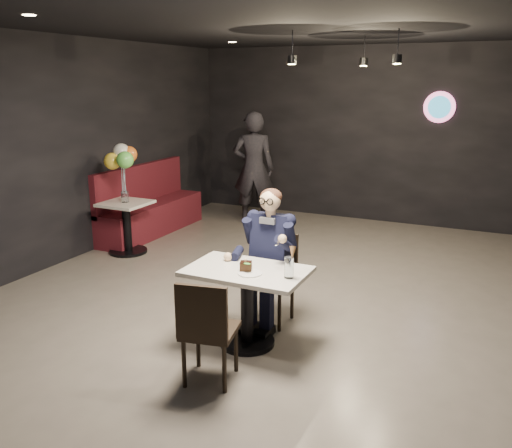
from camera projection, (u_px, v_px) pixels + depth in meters
The scene contains 17 objects.
floor at pixel (289, 319), 5.68m from camera, with size 9.00×9.00×0.00m, color #6F665C.
wall_sign at pixel (439, 107), 8.75m from camera, with size 0.50×0.06×0.50m, color pink, non-canonical shape.
pendant_lights at pixel (352, 42), 6.69m from camera, with size 1.40×1.20×0.36m, color black.
main_table at pixel (247, 307), 5.04m from camera, with size 1.10×0.70×0.75m, color beige.
chair_far at pixel (271, 280), 5.50m from camera, with size 0.42×0.46×0.92m, color black.
chair_near at pixel (210, 328), 4.42m from camera, with size 0.42×0.46×0.92m, color black.
seated_man at pixel (271, 255), 5.43m from camera, with size 0.60×0.80×1.44m, color black.
dessert_plate at pixel (250, 273), 4.82m from camera, with size 0.22×0.22×0.01m, color white.
cake_slice at pixel (246, 266), 4.87m from camera, with size 0.10×0.09×0.07m, color black.
mint_leaf at pixel (247, 264), 4.82m from camera, with size 0.07×0.04×0.01m, color #368E2E.
sundae_glass at pixel (289, 268), 4.71m from camera, with size 0.08×0.08×0.19m, color silver.
wafer_cone at pixel (293, 253), 4.64m from camera, with size 0.06×0.06×0.12m, color tan.
booth_bench at pixel (151, 200), 8.72m from camera, with size 0.55×2.22×1.11m, color #4A101C.
side_table at pixel (127, 227), 7.76m from camera, with size 0.62×0.62×0.78m, color beige.
balloon_vase at pixel (125, 197), 7.65m from camera, with size 0.10×0.10×0.16m, color silver.
balloon_bunch at pixel (123, 167), 7.54m from camera, with size 0.43×0.43×0.71m, color yellow.
passerby at pixel (254, 168), 9.25m from camera, with size 0.70×0.46×1.92m, color black.
Camera 1 is at (1.92, -4.88, 2.42)m, focal length 38.00 mm.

